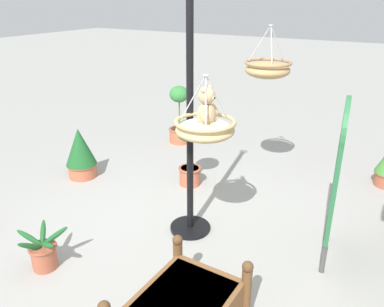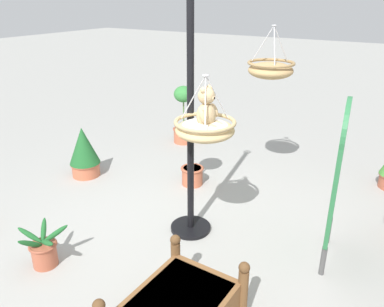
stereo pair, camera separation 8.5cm
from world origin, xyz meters
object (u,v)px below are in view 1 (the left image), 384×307
at_px(display_pole_central, 190,163).
at_px(display_sign_board, 338,168).
at_px(hanging_basket_with_teddy, 205,128).
at_px(potted_plant_bushy_green, 190,149).
at_px(hanging_basket_left_high, 268,69).
at_px(potted_plant_broad_leaf, 43,252).
at_px(potted_plant_trailing_ivy, 80,153).
at_px(teddy_bear, 207,111).
at_px(potted_plant_fern_front, 179,117).

height_order(display_pole_central, display_sign_board, display_pole_central).
distance_m(hanging_basket_with_teddy, potted_plant_bushy_green, 1.54).
bearing_deg(potted_plant_bushy_green, hanging_basket_left_high, 122.26).
bearing_deg(display_sign_board, potted_plant_broad_leaf, -55.89).
xyz_separation_m(potted_plant_bushy_green, potted_plant_trailing_ivy, (0.56, -1.44, -0.16)).
bearing_deg(teddy_bear, display_pole_central, -118.98).
bearing_deg(potted_plant_bushy_green, potted_plant_trailing_ivy, -68.68).
bearing_deg(display_pole_central, hanging_basket_left_high, 170.07).
height_order(teddy_bear, potted_plant_trailing_ivy, teddy_bear).
distance_m(potted_plant_bushy_green, potted_plant_trailing_ivy, 1.56).
distance_m(display_pole_central, potted_plant_trailing_ivy, 2.08).
distance_m(display_pole_central, potted_plant_bushy_green, 1.12).
height_order(hanging_basket_left_high, potted_plant_broad_leaf, hanging_basket_left_high).
xyz_separation_m(hanging_basket_left_high, potted_plant_trailing_ivy, (1.07, -2.25, -1.21)).
bearing_deg(teddy_bear, hanging_basket_left_high, -179.36).
relative_size(teddy_bear, potted_plant_bushy_green, 0.43).
relative_size(hanging_basket_left_high, potted_plant_bushy_green, 0.68).
distance_m(display_pole_central, hanging_basket_left_high, 1.65).
bearing_deg(teddy_bear, potted_plant_bushy_green, -142.70).
height_order(teddy_bear, potted_plant_broad_leaf, teddy_bear).
bearing_deg(hanging_basket_with_teddy, potted_plant_fern_front, -143.23).
bearing_deg(hanging_basket_left_high, display_pole_central, -9.93).
relative_size(display_pole_central, potted_plant_fern_front, 2.56).
xyz_separation_m(hanging_basket_with_teddy, hanging_basket_left_high, (-1.60, 0.00, 0.30)).
height_order(potted_plant_broad_leaf, display_sign_board, display_sign_board).
bearing_deg(potted_plant_trailing_ivy, display_sign_board, 88.51).
height_order(display_pole_central, teddy_bear, display_pole_central).
xyz_separation_m(potted_plant_broad_leaf, display_sign_board, (-1.53, 2.26, 0.79)).
bearing_deg(display_pole_central, potted_plant_broad_leaf, -35.00).
bearing_deg(display_pole_central, teddy_bear, 61.02).
bearing_deg(hanging_basket_with_teddy, teddy_bear, 90.00).
bearing_deg(potted_plant_bushy_green, display_pole_central, 30.73).
bearing_deg(display_pole_central, potted_plant_trailing_ivy, -100.52).
bearing_deg(potted_plant_trailing_ivy, potted_plant_broad_leaf, 34.93).
distance_m(display_pole_central, potted_plant_broad_leaf, 1.65).
bearing_deg(hanging_basket_left_high, potted_plant_bushy_green, -57.74).
relative_size(hanging_basket_left_high, display_sign_board, 0.39).
relative_size(potted_plant_trailing_ivy, potted_plant_broad_leaf, 1.39).
xyz_separation_m(hanging_basket_left_high, potted_plant_fern_front, (-0.79, -1.78, -1.11)).
xyz_separation_m(hanging_basket_with_teddy, teddy_bear, (-0.00, 0.02, 0.17)).
distance_m(hanging_basket_left_high, potted_plant_broad_leaf, 3.23).
xyz_separation_m(hanging_basket_left_high, potted_plant_bushy_green, (0.51, -0.81, -1.04)).
height_order(hanging_basket_with_teddy, potted_plant_trailing_ivy, hanging_basket_with_teddy).
xyz_separation_m(display_pole_central, hanging_basket_with_teddy, (0.15, 0.25, 0.46)).
relative_size(potted_plant_trailing_ivy, display_sign_board, 0.44).
height_order(potted_plant_fern_front, potted_plant_broad_leaf, potted_plant_fern_front).
xyz_separation_m(display_pole_central, potted_plant_trailing_ivy, (-0.37, -2.00, -0.44)).
distance_m(potted_plant_fern_front, potted_plant_trailing_ivy, 1.92).
xyz_separation_m(hanging_basket_with_teddy, potted_plant_trailing_ivy, (-0.52, -2.25, -0.91)).
xyz_separation_m(display_pole_central, potted_plant_bushy_green, (-0.94, -0.56, -0.28)).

